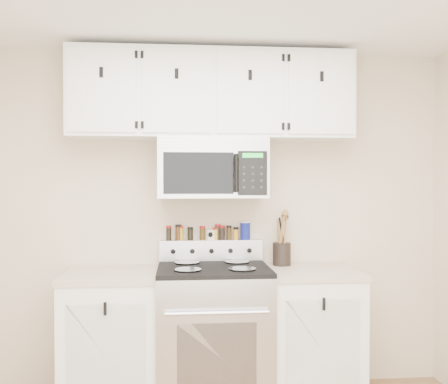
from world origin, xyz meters
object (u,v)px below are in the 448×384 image
microwave (212,168)px  utensil_crock (282,252)px  range (214,333)px  salt_canister (245,230)px

microwave → utensil_crock: 0.80m
range → utensil_crock: (0.51, 0.19, 0.53)m
salt_canister → range: bearing=-132.2°
range → microwave: bearing=89.8°
range → salt_canister: bearing=47.8°
range → utensil_crock: utensil_crock is taller
range → utensil_crock: bearing=19.9°
utensil_crock → salt_canister: (-0.26, 0.10, 0.15)m
microwave → range: bearing=-90.2°
range → microwave: size_ratio=1.45×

